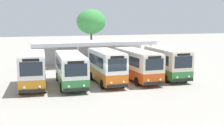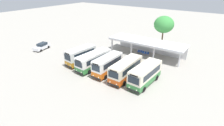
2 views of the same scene
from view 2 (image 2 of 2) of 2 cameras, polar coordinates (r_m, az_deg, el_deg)
name	(u,v)px [view 2 (image 2 of 2)]	position (r m, az deg, el deg)	size (l,w,h in m)	color
ground_plane	(99,79)	(30.97, -4.38, -5.21)	(180.00, 180.00, 0.00)	#A39E93
city_bus_nearest_orange	(81,55)	(36.56, -10.04, 2.56)	(2.79, 6.85, 3.36)	black
city_bus_second_in_row	(94,60)	(34.27, -5.88, 1.07)	(2.81, 8.12, 3.12)	black
city_bus_middle_cream	(108,64)	(31.94, -1.41, -0.40)	(2.30, 6.85, 3.37)	black
city_bus_fourth_amber	(126,69)	(30.58, 4.52, -1.83)	(2.47, 8.03, 3.21)	black
city_bus_fifth_blue	(145,74)	(29.25, 10.64, -3.44)	(2.73, 7.56, 3.29)	black
parked_car_flank	(42,46)	(47.39, -21.69, 5.04)	(2.79, 4.77, 1.62)	black
terminal_canopy	(148,43)	(41.34, 11.48, 6.23)	(17.39, 5.36, 3.40)	silver
waiting_chair_end_by_column	(139,51)	(42.06, 8.62, 3.72)	(0.45, 0.45, 0.86)	slate
waiting_chair_second_from_end	(141,52)	(41.87, 9.36, 3.57)	(0.45, 0.45, 0.86)	slate
waiting_chair_middle_seat	(143,53)	(41.52, 9.99, 3.34)	(0.45, 0.45, 0.86)	slate
waiting_chair_fourth_seat	(145,53)	(41.32, 10.72, 3.17)	(0.45, 0.45, 0.86)	slate
waiting_chair_fifth_seat	(148,53)	(41.19, 11.51, 3.04)	(0.45, 0.45, 0.86)	slate
roadside_tree_behind_canopy	(164,25)	(45.02, 16.41, 11.83)	(4.73, 4.73, 8.13)	brown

